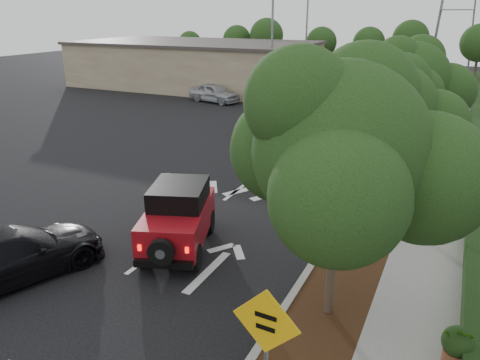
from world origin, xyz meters
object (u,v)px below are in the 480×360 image
Objects in this scene: red_jeep at (179,215)px; speed_hump_sign at (266,338)px; black_suv_oncoming at (10,254)px; silver_suv_ahead at (312,150)px.

red_jeep is 7.14m from speed_hump_sign.
speed_hump_sign reaches higher than black_suv_oncoming.
speed_hump_sign is (3.73, -14.84, 1.11)m from silver_suv_ahead.
red_jeep reaches higher than black_suv_oncoming.
silver_suv_ahead is at bearing -87.52° from black_suv_oncoming.
silver_suv_ahead is 15.34m from speed_hump_sign.
silver_suv_ahead is at bearing 63.36° from red_jeep.
black_suv_oncoming is (-4.33, -13.38, 0.03)m from silver_suv_ahead.
silver_suv_ahead is 1.01× the size of black_suv_oncoming.
red_jeep is at bearing -82.81° from silver_suv_ahead.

